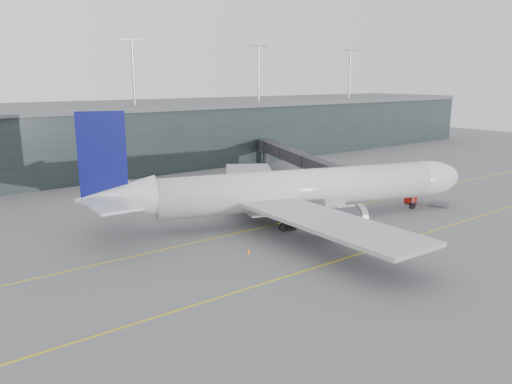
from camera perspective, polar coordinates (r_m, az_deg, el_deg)
ground at (r=74.88m, az=-1.44°, el=-3.41°), size 320.00×320.00×0.00m
taxiline_a at (r=71.81m, az=0.44°, el=-4.11°), size 160.00×0.25×0.02m
taxiline_b at (r=60.66m, az=9.85°, el=-7.55°), size 160.00×0.25×0.02m
taxiline_lead_main at (r=93.71m, az=-6.17°, el=-0.14°), size 0.25×60.00×0.02m
terminal at (r=124.33m, az=-17.50°, el=6.10°), size 240.00×36.00×29.00m
main_aircraft at (r=74.48m, az=4.72°, el=0.25°), size 59.17×54.48×16.99m
jet_bridge at (r=106.52m, az=3.09°, el=4.02°), size 16.90×44.19×6.19m
gse_cart at (r=89.75m, az=17.27°, el=-0.65°), size 2.70×2.12×1.62m
baggage_dolly at (r=89.73m, az=20.21°, el=-1.33°), size 4.06×3.72×0.33m
uld_a at (r=79.74m, az=-7.77°, el=-1.74°), size 2.25×1.85×1.95m
uld_b at (r=82.97m, az=-6.98°, el=-1.11°), size 2.79×2.56×2.05m
uld_c at (r=82.79m, az=-6.13°, el=-1.19°), size 2.48×2.25×1.85m
cone_nose at (r=95.26m, az=18.22°, el=-0.27°), size 0.50×0.50×0.80m
cone_wing_stbd at (r=65.75m, az=14.31°, el=-5.78°), size 0.50×0.50×0.80m
cone_wing_port at (r=88.75m, az=-0.05°, el=-0.59°), size 0.42×0.42×0.66m
cone_tail at (r=61.40m, az=-0.86°, el=-6.75°), size 0.46×0.46×0.73m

